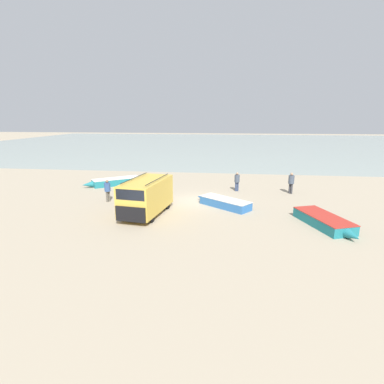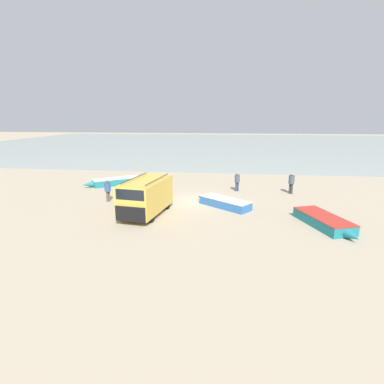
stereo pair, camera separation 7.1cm
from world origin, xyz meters
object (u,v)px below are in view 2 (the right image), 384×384
object	(u,v)px
fisherman_1	(237,180)
fishing_rowboat_0	(223,202)
parked_van	(146,196)
fishing_rowboat_2	(115,182)
fishing_rowboat_1	(325,221)
fisherman_2	(291,181)
fisherman_0	(108,189)

from	to	relation	value
fisherman_1	fishing_rowboat_0	bearing A→B (deg)	-25.86
parked_van	fishing_rowboat_2	world-z (taller)	parked_van
fishing_rowboat_1	fisherman_2	xyz separation A→B (m)	(-0.52, 7.89, 0.77)
fishing_rowboat_0	fisherman_1	size ratio (longest dim) A/B	2.56
fishing_rowboat_0	fisherman_0	xyz separation A→B (m)	(-8.84, 0.19, 0.72)
fisherman_1	fisherman_0	bearing A→B (deg)	-78.12
fisherman_2	fishing_rowboat_1	bearing A→B (deg)	42.70
fisherman_1	fisherman_2	world-z (taller)	fisherman_2
fishing_rowboat_0	fishing_rowboat_2	distance (m)	12.06
parked_van	fishing_rowboat_1	size ratio (longest dim) A/B	1.02
fishing_rowboat_2	fisherman_1	xyz separation A→B (m)	(11.61, -0.98, 0.67)
fishing_rowboat_2	fisherman_0	distance (m)	5.97
fisherman_1	fisherman_2	distance (m)	4.55
fishing_rowboat_0	fishing_rowboat_2	world-z (taller)	fishing_rowboat_2
fishing_rowboat_1	fisherman_2	distance (m)	7.95
parked_van	fishing_rowboat_0	size ratio (longest dim) A/B	1.18
parked_van	fishing_rowboat_2	xyz separation A→B (m)	(-5.49, 8.28, -0.95)
fishing_rowboat_1	fisherman_0	size ratio (longest dim) A/B	2.90
fishing_rowboat_0	fishing_rowboat_1	distance (m)	6.98
fishing_rowboat_2	fisherman_0	size ratio (longest dim) A/B	2.89
fisherman_0	fisherman_2	distance (m)	15.09
fisherman_2	parked_van	bearing A→B (deg)	-17.90
parked_van	fishing_rowboat_1	world-z (taller)	parked_van
fishing_rowboat_0	fisherman_2	xyz separation A→B (m)	(5.61, 4.55, 0.77)
fishing_rowboat_1	fisherman_1	size ratio (longest dim) A/B	2.98
fisherman_0	parked_van	bearing A→B (deg)	-0.98
parked_van	fisherman_1	xyz separation A→B (m)	(6.12, 7.30, -0.28)
parked_van	fisherman_0	size ratio (longest dim) A/B	2.95
parked_van	fishing_rowboat_0	bearing A→B (deg)	123.58
fishing_rowboat_1	fisherman_2	bearing A→B (deg)	163.36
fishing_rowboat_0	fisherman_2	size ratio (longest dim) A/B	2.37
parked_van	fisherman_0	bearing A→B (deg)	-116.41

